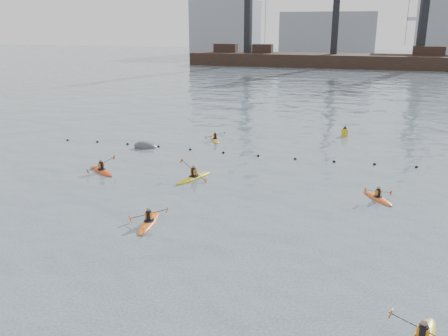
{
  "coord_description": "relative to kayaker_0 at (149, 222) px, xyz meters",
  "views": [
    {
      "loc": [
        9.04,
        -13.87,
        10.25
      ],
      "look_at": [
        1.94,
        9.56,
        2.8
      ],
      "focal_mm": 38.0,
      "sensor_mm": 36.0,
      "label": 1
    }
  ],
  "objects": [
    {
      "name": "float_line",
      "position": [
        1.1,
        15.14,
        -0.07
      ],
      "size": [
        33.24,
        0.73,
        0.24
      ],
      "color": "black",
      "rests_on": "ground"
    },
    {
      "name": "mooring_buoy",
      "position": [
        -7.35,
        14.84,
        -0.1
      ],
      "size": [
        2.56,
        1.94,
        1.46
      ],
      "primitive_type": "ellipsoid",
      "rotation": [
        0.0,
        0.21,
        0.35
      ],
      "color": "#3B3D3F",
      "rests_on": "ground"
    },
    {
      "name": "nav_buoy",
      "position": [
        8.85,
        24.49,
        0.25
      ],
      "size": [
        0.63,
        0.63,
        1.15
      ],
      "color": "#B9A112",
      "rests_on": "ground"
    },
    {
      "name": "kayaker_4",
      "position": [
        11.77,
        7.49,
        -0.01
      ],
      "size": [
        2.08,
        2.7,
        0.94
      ],
      "rotation": [
        0.0,
        0.0,
        3.73
      ],
      "color": "#F25516",
      "rests_on": "ground"
    },
    {
      "name": "ground",
      "position": [
        1.6,
        -7.39,
        -0.1
      ],
      "size": [
        400.0,
        400.0,
        0.0
      ],
      "primitive_type": "plane",
      "color": "#3B4B56",
      "rests_on": "ground"
    },
    {
      "name": "kayaker_3",
      "position": [
        -0.39,
        7.92,
        0.01
      ],
      "size": [
        2.33,
        3.5,
        1.42
      ],
      "rotation": [
        0.0,
        0.0,
        -0.37
      ],
      "color": "yellow",
      "rests_on": "ground"
    },
    {
      "name": "kayaker_2",
      "position": [
        -7.36,
        7.52,
        0.0
      ],
      "size": [
        3.1,
        2.39,
        1.2
      ],
      "rotation": [
        0.0,
        0.0,
        0.98
      ],
      "color": "red",
      "rests_on": "ground"
    },
    {
      "name": "barge_pier",
      "position": [
        1.38,
        102.61,
        1.8
      ],
      "size": [
        72.0,
        19.3,
        29.5
      ],
      "color": "black",
      "rests_on": "ground"
    },
    {
      "name": "skyline",
      "position": [
        3.83,
        142.89,
        9.15
      ],
      "size": [
        141.0,
        28.0,
        22.0
      ],
      "color": "gray",
      "rests_on": "ground"
    },
    {
      "name": "kayaker_5",
      "position": [
        -2.45,
        19.13,
        -0.01
      ],
      "size": [
        1.77,
        2.79,
        0.95
      ],
      "rotation": [
        0.0,
        0.0,
        0.46
      ],
      "color": "gold",
      "rests_on": "ground"
    },
    {
      "name": "kayaker_0",
      "position": [
        0.0,
        0.0,
        0.0
      ],
      "size": [
        2.22,
        3.3,
        1.16
      ],
      "rotation": [
        0.0,
        0.0,
        0.14
      ],
      "color": "#E45A15",
      "rests_on": "ground"
    }
  ]
}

